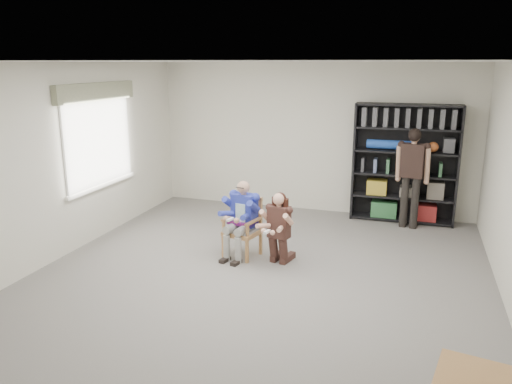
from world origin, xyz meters
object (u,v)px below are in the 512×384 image
(kneeling_woman, at_px, (278,229))
(standing_man, at_px, (411,179))
(bookshelf, at_px, (405,164))
(seated_man, at_px, (242,219))
(armchair, at_px, (242,228))

(kneeling_woman, height_order, standing_man, standing_man)
(bookshelf, height_order, standing_man, bookshelf)
(seated_man, xyz_separation_m, kneeling_woman, (0.58, -0.12, -0.05))
(armchair, bearing_deg, standing_man, 55.55)
(seated_man, xyz_separation_m, bookshelf, (2.18, 2.49, 0.48))
(armchair, xyz_separation_m, kneeling_woman, (0.58, -0.12, 0.08))
(seated_man, height_order, standing_man, standing_man)
(bookshelf, bearing_deg, armchair, -131.10)
(seated_man, xyz_separation_m, standing_man, (2.31, 2.14, 0.29))
(seated_man, distance_m, kneeling_woman, 0.59)
(armchair, bearing_deg, kneeling_woman, 1.07)
(kneeling_woman, height_order, bookshelf, bookshelf)
(seated_man, relative_size, standing_man, 0.66)
(seated_man, height_order, kneeling_woman, seated_man)
(kneeling_woman, xyz_separation_m, bookshelf, (1.60, 2.61, 0.52))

